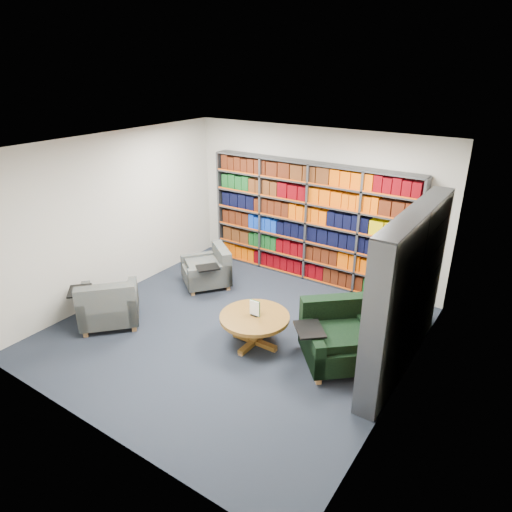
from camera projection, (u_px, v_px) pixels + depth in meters
The scene contains 7 objects.
room_shell at pixel (233, 247), 6.48m from camera, with size 5.02×5.02×2.82m.
bookshelf_back at pixel (309, 223), 8.38m from camera, with size 4.00×0.28×2.20m.
bookshelf_right at pixel (407, 292), 5.85m from camera, with size 0.28×2.50×2.20m.
chair_teal_left at pixel (210, 270), 8.40m from camera, with size 1.10×1.10×0.72m.
chair_green_right at pixel (337, 339), 6.24m from camera, with size 1.30×1.30×0.84m.
chair_teal_front at pixel (109, 307), 7.09m from camera, with size 1.23×1.23×0.79m.
coffee_table at pixel (255, 321), 6.57m from camera, with size 1.01×1.01×0.71m.
Camera 1 is at (3.62, -4.80, 3.83)m, focal length 32.00 mm.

